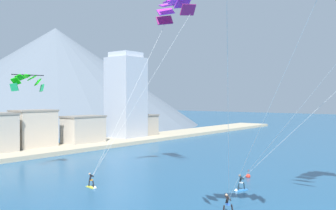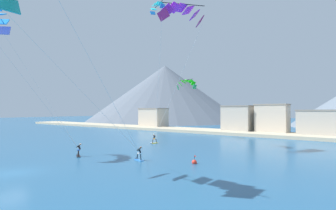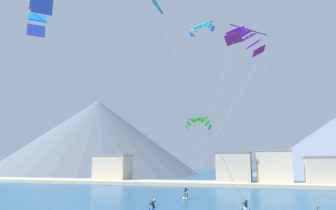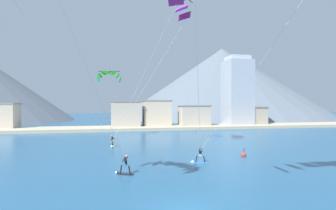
{
  "view_description": "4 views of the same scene",
  "coord_description": "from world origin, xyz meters",
  "px_view_note": "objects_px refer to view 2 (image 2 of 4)",
  "views": [
    {
      "loc": [
        -29.26,
        -5.98,
        9.35
      ],
      "look_at": [
        -1.64,
        15.8,
        8.71
      ],
      "focal_mm": 40.0,
      "sensor_mm": 36.0,
      "label": 1
    },
    {
      "loc": [
        25.99,
        -10.51,
        5.78
      ],
      "look_at": [
        3.83,
        18.48,
        6.51
      ],
      "focal_mm": 28.0,
      "sensor_mm": 36.0,
      "label": 2
    },
    {
      "loc": [
        7.19,
        -19.16,
        4.86
      ],
      "look_at": [
        -2.66,
        12.87,
        10.67
      ],
      "focal_mm": 35.0,
      "sensor_mm": 36.0,
      "label": 3
    },
    {
      "loc": [
        -4.11,
        -13.86,
        5.89
      ],
      "look_at": [
        3.0,
        18.01,
        5.94
      ],
      "focal_mm": 28.0,
      "sensor_mm": 36.0,
      "label": 4
    }
  ],
  "objects_px": {
    "parafoil_kite_distant_low_drift": "(157,6)",
    "race_marker_buoy": "(194,162)",
    "parafoil_kite_distant_high_outer": "(187,83)",
    "kitesurfer_mid_center": "(153,141)",
    "kitesurfer_near_lead": "(79,152)",
    "parafoil_kite_mid_center": "(181,13)",
    "kitesurfer_near_trail": "(138,156)"
  },
  "relations": [
    {
      "from": "kitesurfer_near_lead",
      "to": "kitesurfer_mid_center",
      "type": "distance_m",
      "value": 15.34
    },
    {
      "from": "kitesurfer_mid_center",
      "to": "parafoil_kite_distant_low_drift",
      "type": "bearing_deg",
      "value": -41.44
    },
    {
      "from": "parafoil_kite_distant_high_outer",
      "to": "parafoil_kite_mid_center",
      "type": "bearing_deg",
      "value": -59.07
    },
    {
      "from": "kitesurfer_mid_center",
      "to": "kitesurfer_near_lead",
      "type": "bearing_deg",
      "value": -87.17
    },
    {
      "from": "parafoil_kite_mid_center",
      "to": "parafoil_kite_distant_low_drift",
      "type": "height_order",
      "value": "parafoil_kite_distant_low_drift"
    },
    {
      "from": "parafoil_kite_distant_low_drift",
      "to": "kitesurfer_near_lead",
      "type": "bearing_deg",
      "value": -100.77
    },
    {
      "from": "race_marker_buoy",
      "to": "kitesurfer_near_trail",
      "type": "bearing_deg",
      "value": -161.14
    },
    {
      "from": "kitesurfer_near_trail",
      "to": "parafoil_kite_distant_high_outer",
      "type": "height_order",
      "value": "parafoil_kite_distant_high_outer"
    },
    {
      "from": "kitesurfer_mid_center",
      "to": "parafoil_kite_distant_high_outer",
      "type": "xyz_separation_m",
      "value": [
        -0.5,
        11.32,
        10.97
      ]
    },
    {
      "from": "parafoil_kite_distant_high_outer",
      "to": "kitesurfer_near_trail",
      "type": "bearing_deg",
      "value": -69.41
    },
    {
      "from": "kitesurfer_near_lead",
      "to": "parafoil_kite_mid_center",
      "type": "bearing_deg",
      "value": 54.99
    },
    {
      "from": "kitesurfer_near_lead",
      "to": "kitesurfer_near_trail",
      "type": "bearing_deg",
      "value": 19.56
    },
    {
      "from": "kitesurfer_mid_center",
      "to": "parafoil_kite_mid_center",
      "type": "xyz_separation_m",
      "value": [
        8.69,
        -4.0,
        19.25
      ]
    },
    {
      "from": "parafoil_kite_distant_low_drift",
      "to": "parafoil_kite_mid_center",
      "type": "bearing_deg",
      "value": -12.51
    },
    {
      "from": "parafoil_kite_mid_center",
      "to": "parafoil_kite_distant_high_outer",
      "type": "distance_m",
      "value": 19.69
    },
    {
      "from": "parafoil_kite_mid_center",
      "to": "race_marker_buoy",
      "type": "bearing_deg",
      "value": -46.53
    },
    {
      "from": "parafoil_kite_mid_center",
      "to": "race_marker_buoy",
      "type": "relative_size",
      "value": 19.21
    },
    {
      "from": "kitesurfer_near_lead",
      "to": "parafoil_kite_distant_high_outer",
      "type": "xyz_separation_m",
      "value": [
        -1.25,
        26.64,
        10.93
      ]
    },
    {
      "from": "kitesurfer_near_lead",
      "to": "kitesurfer_mid_center",
      "type": "relative_size",
      "value": 0.96
    },
    {
      "from": "kitesurfer_mid_center",
      "to": "parafoil_kite_distant_low_drift",
      "type": "relative_size",
      "value": 0.47
    },
    {
      "from": "kitesurfer_mid_center",
      "to": "parafoil_kite_distant_low_drift",
      "type": "distance_m",
      "value": 22.36
    },
    {
      "from": "kitesurfer_near_lead",
      "to": "race_marker_buoy",
      "type": "xyz_separation_m",
      "value": [
        14.02,
        4.89,
        -0.33
      ]
    },
    {
      "from": "kitesurfer_near_trail",
      "to": "parafoil_kite_distant_high_outer",
      "type": "relative_size",
      "value": 0.39
    },
    {
      "from": "kitesurfer_near_lead",
      "to": "race_marker_buoy",
      "type": "height_order",
      "value": "kitesurfer_near_lead"
    },
    {
      "from": "kitesurfer_near_lead",
      "to": "parafoil_kite_distant_high_outer",
      "type": "height_order",
      "value": "parafoil_kite_distant_high_outer"
    },
    {
      "from": "kitesurfer_mid_center",
      "to": "parafoil_kite_mid_center",
      "type": "distance_m",
      "value": 21.49
    },
    {
      "from": "kitesurfer_near_lead",
      "to": "parafoil_kite_distant_low_drift",
      "type": "height_order",
      "value": "parafoil_kite_distant_low_drift"
    },
    {
      "from": "kitesurfer_near_trail",
      "to": "race_marker_buoy",
      "type": "distance_m",
      "value": 6.66
    },
    {
      "from": "kitesurfer_near_trail",
      "to": "parafoil_kite_mid_center",
      "type": "xyz_separation_m",
      "value": [
        0.21,
        8.57,
        19.24
      ]
    },
    {
      "from": "kitesurfer_near_trail",
      "to": "kitesurfer_mid_center",
      "type": "bearing_deg",
      "value": 123.99
    },
    {
      "from": "parafoil_kite_distant_low_drift",
      "to": "race_marker_buoy",
      "type": "bearing_deg",
      "value": -33.35
    },
    {
      "from": "parafoil_kite_distant_high_outer",
      "to": "parafoil_kite_distant_low_drift",
      "type": "relative_size",
      "value": 1.21
    }
  ]
}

